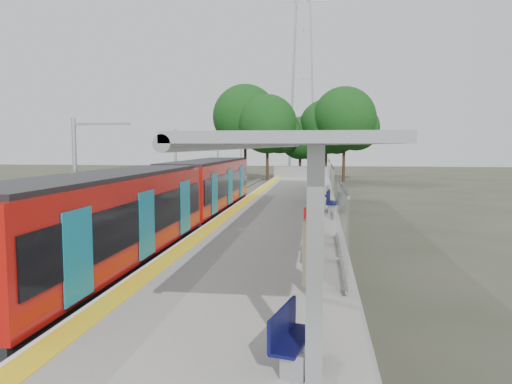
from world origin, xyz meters
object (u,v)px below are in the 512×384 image
at_px(bench_mid, 331,201).
at_px(info_pillar_far, 310,189).
at_px(info_pillar_near, 311,253).
at_px(litter_bin, 316,230).
at_px(bench_far, 319,193).
at_px(bench_near, 289,335).
at_px(train, 172,200).

distance_m(bench_mid, info_pillar_far, 6.19).
distance_m(info_pillar_near, info_pillar_far, 20.00).
bearing_deg(info_pillar_near, litter_bin, 113.80).
bearing_deg(bench_mid, bench_far, 104.61).
bearing_deg(bench_near, bench_far, 101.98).
height_order(bench_mid, info_pillar_near, info_pillar_near).
height_order(train, bench_near, train).
height_order(bench_near, info_pillar_far, info_pillar_far).
bearing_deg(bench_near, info_pillar_far, 103.45).
bearing_deg(bench_mid, train, -141.07).
bearing_deg(bench_far, train, -136.01).
distance_m(bench_far, info_pillar_near, 17.96).
bearing_deg(bench_mid, bench_near, -87.18).
height_order(info_pillar_far, litter_bin, info_pillar_far).
xyz_separation_m(train, info_pillar_far, (5.89, 10.68, -0.34)).
relative_size(bench_mid, info_pillar_far, 1.05).
relative_size(train, info_pillar_near, 14.10).
bearing_deg(info_pillar_near, bench_far, 114.14).
xyz_separation_m(train, bench_mid, (7.10, 4.61, -0.45)).
height_order(train, litter_bin, train).
bearing_deg(info_pillar_far, bench_mid, -91.48).
distance_m(train, info_pillar_near, 11.28).
distance_m(train, bench_mid, 8.48).
bearing_deg(info_pillar_far, info_pillar_near, -101.40).
bearing_deg(litter_bin, info_pillar_far, 92.15).
height_order(bench_mid, info_pillar_far, info_pillar_far).
xyz_separation_m(bench_near, litter_bin, (0.33, 10.09, -0.02)).
xyz_separation_m(train, bench_far, (6.49, 8.64, -0.43)).
bearing_deg(info_pillar_near, train, 148.86).
height_order(train, info_pillar_near, train).
relative_size(bench_mid, info_pillar_near, 0.88).
relative_size(bench_mid, litter_bin, 1.83).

